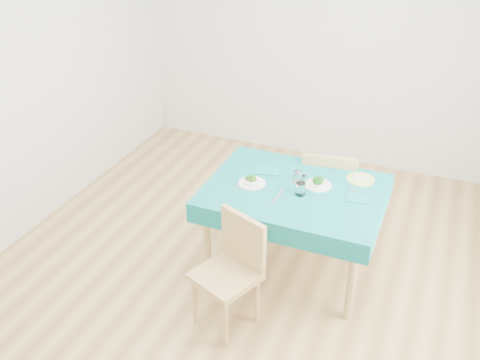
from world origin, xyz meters
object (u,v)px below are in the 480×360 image
at_px(table, 293,229).
at_px(bowl_near, 252,180).
at_px(chair_near, 225,269).
at_px(chair_far, 330,175).
at_px(bowl_far, 318,182).
at_px(side_plate, 361,179).

distance_m(table, bowl_near, 0.53).
xyz_separation_m(table, bowl_near, (-0.33, -0.06, 0.41)).
xyz_separation_m(chair_near, chair_far, (0.37, 1.44, 0.07)).
xyz_separation_m(chair_far, bowl_far, (0.02, -0.54, 0.22)).
height_order(chair_near, side_plate, chair_near).
height_order(table, chair_far, chair_far).
bearing_deg(side_plate, chair_far, 133.47).
bearing_deg(chair_far, table, 70.20).
height_order(chair_far, bowl_far, chair_far).
height_order(bowl_near, side_plate, bowl_near).
height_order(bowl_near, bowl_far, same).
height_order(table, chair_near, chair_near).
height_order(chair_near, bowl_near, chair_near).
height_order(chair_far, side_plate, chair_far).
distance_m(table, bowl_far, 0.45).
xyz_separation_m(table, chair_near, (-0.24, -0.79, 0.12)).
bearing_deg(bowl_near, chair_near, -82.99).
distance_m(chair_near, chair_far, 1.49).
relative_size(chair_far, bowl_far, 5.35).
bearing_deg(bowl_far, bowl_near, -160.62).
distance_m(bowl_near, side_plate, 0.86).
distance_m(chair_near, bowl_near, 0.79).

